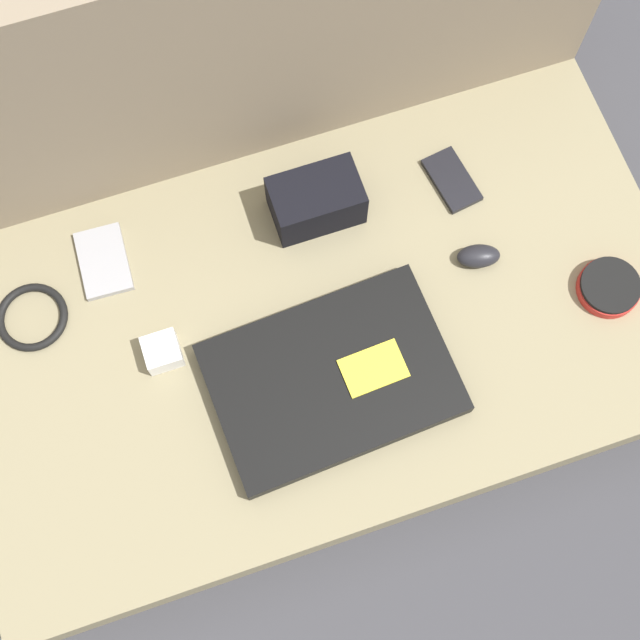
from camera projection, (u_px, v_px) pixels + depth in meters
name	position (u px, v px, depth m)	size (l,w,h in m)	color
ground_plane	(320.00, 346.00, 1.44)	(8.00, 8.00, 0.00)	#38383D
couch_seat	(320.00, 336.00, 1.38)	(1.09, 0.61, 0.12)	#847A5B
couch_backrest	(232.00, 40.00, 1.29)	(1.09, 0.20, 0.55)	#7F705B
laptop	(332.00, 379.00, 1.28)	(0.35, 0.25, 0.03)	black
computer_mouse	(478.00, 256.00, 1.34)	(0.07, 0.05, 0.03)	black
speaker_puck	(609.00, 287.00, 1.33)	(0.09, 0.09, 0.02)	red
phone_silver	(452.00, 180.00, 1.39)	(0.07, 0.11, 0.01)	black
phone_black	(104.00, 261.00, 1.35)	(0.08, 0.11, 0.01)	#99999E
camera_pouch	(316.00, 201.00, 1.34)	(0.14, 0.09, 0.08)	black
charger_brick	(162.00, 352.00, 1.29)	(0.05, 0.05, 0.04)	silver
cable_coil	(32.00, 317.00, 1.32)	(0.11, 0.11, 0.01)	black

